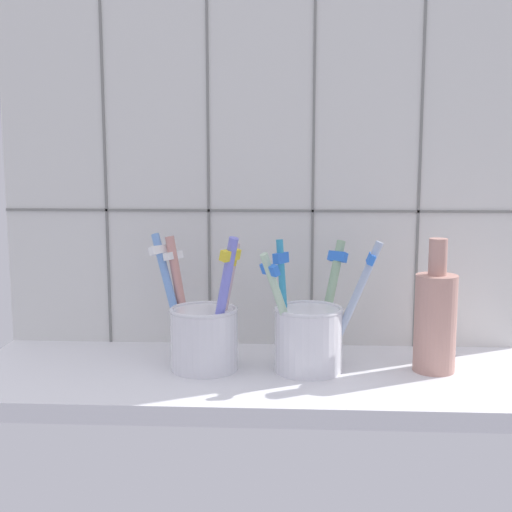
{
  "coord_description": "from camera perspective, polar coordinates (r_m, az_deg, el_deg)",
  "views": [
    {
      "loc": [
        3.92,
        -71.82,
        25.72
      ],
      "look_at": [
        0.0,
        0.64,
        14.82
      ],
      "focal_mm": 47.38,
      "sensor_mm": 36.0,
      "label": 1
    }
  ],
  "objects": [
    {
      "name": "ceramic_vase",
      "position": [
        0.77,
        14.91,
        -5.17
      ],
      "size": [
        4.58,
        4.58,
        14.79
      ],
      "color": "tan",
      "rests_on": "counter_slab"
    },
    {
      "name": "tile_wall_back",
      "position": [
        0.84,
        0.42,
        6.34
      ],
      "size": [
        64.0,
        2.2,
        45.0
      ],
      "color": "silver",
      "rests_on": "ground"
    },
    {
      "name": "toothbrush_cup_right",
      "position": [
        0.75,
        4.51,
        -6.54
      ],
      "size": [
        13.25,
        11.17,
        14.7
      ],
      "color": "white",
      "rests_on": "counter_slab"
    },
    {
      "name": "counter_slab",
      "position": [
        0.76,
        -0.03,
        -10.42
      ],
      "size": [
        64.0,
        22.0,
        2.0
      ],
      "primitive_type": "cube",
      "color": "silver",
      "rests_on": "ground"
    },
    {
      "name": "toothbrush_cup_left",
      "position": [
        0.76,
        -4.48,
        -6.4
      ],
      "size": [
        11.11,
        8.81,
        15.28
      ],
      "color": "white",
      "rests_on": "counter_slab"
    }
  ]
}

